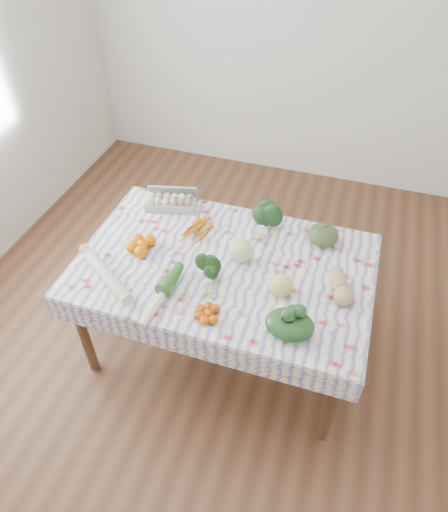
# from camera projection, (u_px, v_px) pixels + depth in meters

# --- Properties ---
(ground) EXTENTS (4.50, 4.50, 0.00)m
(ground) POSITION_uv_depth(u_px,v_px,m) (224.00, 343.00, 3.11)
(ground) COLOR #502E1B
(ground) RESTS_ON ground
(wall_back) EXTENTS (4.00, 0.04, 2.80)m
(wall_back) POSITION_uv_depth(u_px,v_px,m) (310.00, 23.00, 3.70)
(wall_back) COLOR silver
(wall_back) RESTS_ON ground
(dining_table) EXTENTS (1.60, 1.00, 0.75)m
(dining_table) POSITION_uv_depth(u_px,v_px,m) (224.00, 274.00, 2.64)
(dining_table) COLOR brown
(dining_table) RESTS_ON ground
(tablecloth) EXTENTS (1.66, 1.06, 0.01)m
(tablecloth) POSITION_uv_depth(u_px,v_px,m) (224.00, 264.00, 2.59)
(tablecloth) COLOR white
(tablecloth) RESTS_ON dining_table
(egg_carton) EXTENTS (0.34, 0.20, 0.09)m
(egg_carton) POSITION_uv_depth(u_px,v_px,m) (170.00, 203.00, 2.92)
(egg_carton) COLOR #A6A6A1
(egg_carton) RESTS_ON tablecloth
(carrot_bunch) EXTENTS (0.26, 0.25, 0.04)m
(carrot_bunch) POSITION_uv_depth(u_px,v_px,m) (195.00, 231.00, 2.76)
(carrot_bunch) COLOR #CA6806
(carrot_bunch) RESTS_ON tablecloth
(kale_bunch) EXTENTS (0.20, 0.18, 0.16)m
(kale_bunch) POSITION_uv_depth(u_px,v_px,m) (266.00, 220.00, 2.74)
(kale_bunch) COLOR #183D19
(kale_bunch) RESTS_ON tablecloth
(kabocha_squash) EXTENTS (0.24, 0.24, 0.12)m
(kabocha_squash) POSITION_uv_depth(u_px,v_px,m) (323.00, 235.00, 2.67)
(kabocha_squash) COLOR #3E5027
(kabocha_squash) RESTS_ON tablecloth
(cabbage) EXTENTS (0.17, 0.17, 0.14)m
(cabbage) POSITION_uv_depth(u_px,v_px,m) (241.00, 250.00, 2.56)
(cabbage) COLOR #C3DF8C
(cabbage) RESTS_ON tablecloth
(butternut_squash) EXTENTS (0.18, 0.25, 0.11)m
(butternut_squash) POSITION_uv_depth(u_px,v_px,m) (341.00, 286.00, 2.38)
(butternut_squash) COLOR tan
(butternut_squash) RESTS_ON tablecloth
(orange_cluster) EXTENTS (0.24, 0.24, 0.08)m
(orange_cluster) POSITION_uv_depth(u_px,v_px,m) (142.00, 245.00, 2.64)
(orange_cluster) COLOR orange
(orange_cluster) RESTS_ON tablecloth
(broccoli) EXTENTS (0.19, 0.19, 0.10)m
(broccoli) POSITION_uv_depth(u_px,v_px,m) (207.00, 275.00, 2.44)
(broccoli) COLOR #1D4317
(broccoli) RESTS_ON tablecloth
(mandarin_cluster) EXTENTS (0.19, 0.19, 0.05)m
(mandarin_cluster) POSITION_uv_depth(u_px,v_px,m) (208.00, 313.00, 2.29)
(mandarin_cluster) COLOR #D65409
(mandarin_cluster) RESTS_ON tablecloth
(grapefruit) EXTENTS (0.17, 0.17, 0.12)m
(grapefruit) POSITION_uv_depth(u_px,v_px,m) (281.00, 285.00, 2.38)
(grapefruit) COLOR #D9CF68
(grapefruit) RESTS_ON tablecloth
(spinach_bag) EXTENTS (0.30, 0.27, 0.11)m
(spinach_bag) POSITION_uv_depth(u_px,v_px,m) (290.00, 325.00, 2.20)
(spinach_bag) COLOR #163617
(spinach_bag) RESTS_ON tablecloth
(daikon) EXTENTS (0.42, 0.31, 0.07)m
(daikon) POSITION_uv_depth(u_px,v_px,m) (108.00, 276.00, 2.46)
(daikon) COLOR beige
(daikon) RESTS_ON tablecloth
(leek) EXTENTS (0.08, 0.42, 0.05)m
(leek) POSITION_uv_depth(u_px,v_px,m) (162.00, 296.00, 2.37)
(leek) COLOR silver
(leek) RESTS_ON tablecloth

